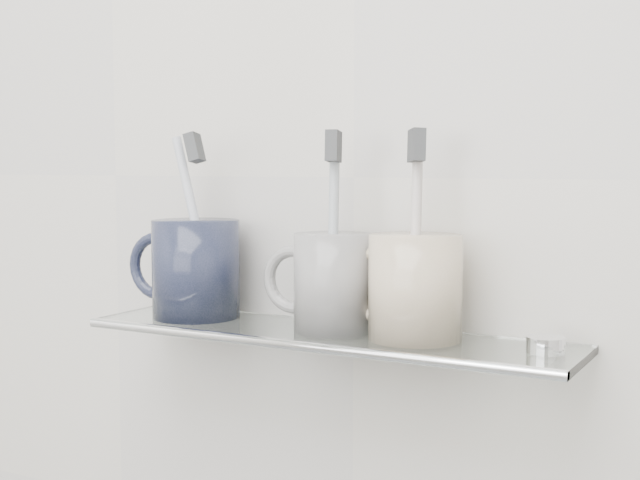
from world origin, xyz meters
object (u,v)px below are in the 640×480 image
Objects in this scene: mug_right at (415,287)px; mug_left at (196,269)px; shelf_glass at (325,335)px; mug_center at (333,283)px.

mug_left is at bearing -158.55° from mug_right.
shelf_glass is at bearing -155.47° from mug_right.
mug_right is (0.09, 0.00, 0.00)m from mug_center.
mug_center reaches higher than shelf_glass.
mug_left is at bearing 173.43° from mug_center.
shelf_glass is 5.08× the size of mug_right.
mug_center is at bearing 12.07° from mug_left.
mug_left is 0.17m from mug_center.
mug_left reaches higher than mug_right.
shelf_glass is 5.20× the size of mug_center.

